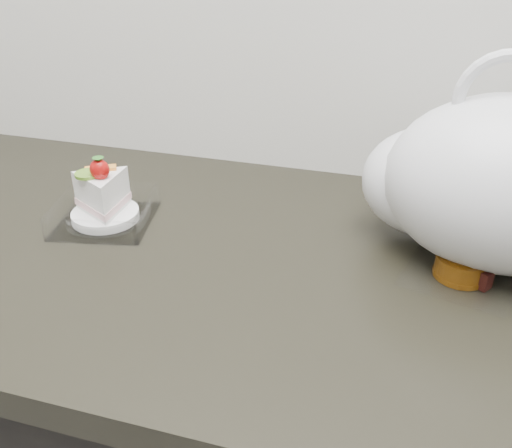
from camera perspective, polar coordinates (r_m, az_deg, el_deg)
cake_tray at (r=0.89m, az=-14.97°, el=1.91°), size 0.16×0.16×0.11m
mooncake_wrap at (r=0.79m, az=19.94°, el=-4.18°), size 0.16×0.16×0.03m
plastic_bag at (r=0.80m, az=22.31°, el=3.87°), size 0.37×0.29×0.28m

